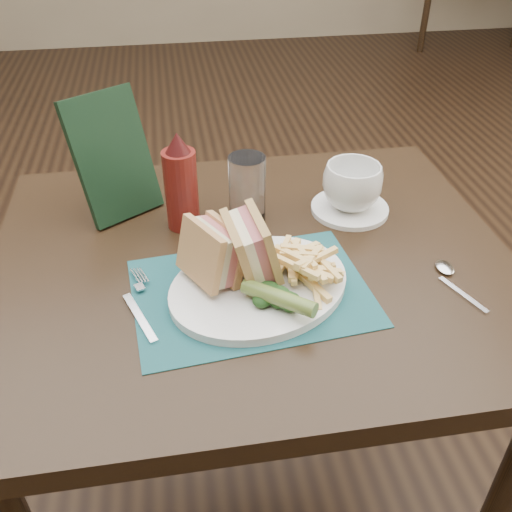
{
  "coord_description": "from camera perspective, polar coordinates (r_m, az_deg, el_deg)",
  "views": [
    {
      "loc": [
        -0.12,
        -1.29,
        1.34
      ],
      "look_at": [
        -0.0,
        -0.56,
        0.8
      ],
      "focal_mm": 40.0,
      "sensor_mm": 36.0,
      "label": 1
    }
  ],
  "objects": [
    {
      "name": "drinking_glass",
      "position": [
        1.06,
        -0.89,
        6.68
      ],
      "size": [
        0.09,
        0.09,
        0.13
      ],
      "primitive_type": "cylinder",
      "rotation": [
        0.0,
        0.0,
        -0.42
      ],
      "color": "white",
      "rests_on": "table_main"
    },
    {
      "name": "kale_garnish",
      "position": [
        0.86,
        1.76,
        -4.24
      ],
      "size": [
        0.11,
        0.08,
        0.03
      ],
      "primitive_type": null,
      "color": "black",
      "rests_on": "plate"
    },
    {
      "name": "ketchup_bottle",
      "position": [
        1.03,
        -7.55,
        7.42
      ],
      "size": [
        0.07,
        0.07,
        0.19
      ],
      "primitive_type": null,
      "rotation": [
        0.0,
        0.0,
        -0.27
      ],
      "color": "#5C140F",
      "rests_on": "table_main"
    },
    {
      "name": "wall_back",
      "position": [
        4.97,
        -7.96,
        20.34
      ],
      "size": [
        6.0,
        0.0,
        6.0
      ],
      "primitive_type": "plane",
      "rotation": [
        1.57,
        0.0,
        0.0
      ],
      "color": "tan",
      "rests_on": "ground"
    },
    {
      "name": "saucer",
      "position": [
        1.13,
        9.34,
        4.7
      ],
      "size": [
        0.15,
        0.15,
        0.01
      ],
      "primitive_type": "cylinder",
      "rotation": [
        0.0,
        0.0,
        0.01
      ],
      "color": "white",
      "rests_on": "table_main"
    },
    {
      "name": "fries_pile",
      "position": [
        0.91,
        4.99,
        -0.26
      ],
      "size": [
        0.18,
        0.2,
        0.06
      ],
      "primitive_type": null,
      "color": "#FBD47D",
      "rests_on": "plate"
    },
    {
      "name": "sandwich_half_b",
      "position": [
        0.89,
        -1.74,
        0.77
      ],
      "size": [
        0.09,
        0.12,
        0.11
      ],
      "primitive_type": null,
      "rotation": [
        0.0,
        -0.24,
        0.11
      ],
      "color": "tan",
      "rests_on": "plate"
    },
    {
      "name": "coffee_cup",
      "position": [
        1.1,
        9.59,
        6.88
      ],
      "size": [
        0.16,
        0.16,
        0.09
      ],
      "primitive_type": "imported",
      "rotation": [
        0.0,
        0.0,
        0.96
      ],
      "color": "white",
      "rests_on": "saucer"
    },
    {
      "name": "plate",
      "position": [
        0.91,
        0.3,
        -3.0
      ],
      "size": [
        0.37,
        0.34,
        0.01
      ],
      "primitive_type": null,
      "rotation": [
        0.0,
        0.0,
        0.44
      ],
      "color": "white",
      "rests_on": "placemat"
    },
    {
      "name": "spoon",
      "position": [
        0.98,
        19.42,
        -2.6
      ],
      "size": [
        0.09,
        0.15,
        0.01
      ],
      "primitive_type": null,
      "rotation": [
        0.0,
        0.0,
        0.37
      ],
      "color": "silver",
      "rests_on": "table_main"
    },
    {
      "name": "sandwich_half_a",
      "position": [
        0.88,
        -5.58,
        -0.07
      ],
      "size": [
        0.12,
        0.13,
        0.1
      ],
      "primitive_type": null,
      "rotation": [
        0.0,
        0.24,
        0.5
      ],
      "color": "tan",
      "rests_on": "plate"
    },
    {
      "name": "pickle_spear",
      "position": [
        0.84,
        2.29,
        -4.19
      ],
      "size": [
        0.11,
        0.1,
        0.03
      ],
      "primitive_type": "cylinder",
      "rotation": [
        1.54,
        0.0,
        0.86
      ],
      "color": "#546D29",
      "rests_on": "plate"
    },
    {
      "name": "check_presenter",
      "position": [
        1.1,
        -14.12,
        9.61
      ],
      "size": [
        0.17,
        0.15,
        0.23
      ],
      "primitive_type": "cube",
      "rotation": [
        -0.31,
        0.0,
        0.58
      ],
      "color": "black",
      "rests_on": "table_main"
    },
    {
      "name": "table_main",
      "position": [
        1.25,
        -0.27,
        -14.09
      ],
      "size": [
        0.9,
        0.75,
        0.75
      ],
      "primitive_type": null,
      "color": "black",
      "rests_on": "ground"
    },
    {
      "name": "fork",
      "position": [
        0.9,
        -11.58,
        -4.57
      ],
      "size": [
        0.09,
        0.17,
        0.01
      ],
      "primitive_type": null,
      "rotation": [
        0.0,
        0.0,
        0.36
      ],
      "color": "silver",
      "rests_on": "placemat"
    },
    {
      "name": "floor",
      "position": [
        1.86,
        -2.68,
        -9.74
      ],
      "size": [
        7.0,
        7.0,
        0.0
      ],
      "primitive_type": "plane",
      "color": "black",
      "rests_on": "ground"
    },
    {
      "name": "placemat",
      "position": [
        0.91,
        -0.49,
        -3.63
      ],
      "size": [
        0.4,
        0.3,
        0.0
      ],
      "primitive_type": "cube",
      "rotation": [
        0.0,
        0.0,
        0.09
      ],
      "color": "#194C50",
      "rests_on": "table_main"
    }
  ]
}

